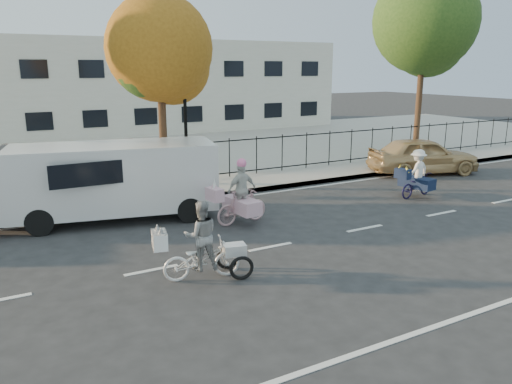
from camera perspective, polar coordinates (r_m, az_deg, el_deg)
ground at (r=12.32m, az=1.65°, el=-6.30°), size 120.00×120.00×0.00m
road_markings at (r=12.32m, az=1.65°, el=-6.28°), size 60.00×9.52×0.01m
curb at (r=16.64m, az=-7.22°, el=-0.71°), size 60.00×0.10×0.15m
sidewalk at (r=17.59m, az=-8.49°, el=0.05°), size 60.00×2.20×0.15m
parking_lot at (r=25.96m, az=-15.46°, el=4.21°), size 60.00×15.60×0.15m
iron_fence at (r=18.43m, az=-9.79°, el=3.27°), size 58.00×0.06×1.50m
building at (r=35.45m, az=-19.73°, el=11.17°), size 34.00×10.00×6.00m
lamppost at (r=17.95m, az=-8.13°, el=10.17°), size 0.36×0.36×4.33m
street_sign at (r=17.45m, az=-15.17°, el=4.11°), size 0.85×0.06×1.80m
zebra_trike at (r=10.40m, az=-6.23°, el=-6.50°), size 1.96×1.02×1.68m
unicorn_bike at (r=13.93m, az=-1.74°, el=-0.91°), size 1.87×1.31×1.86m
bull_bike at (r=17.68m, az=17.88°, el=1.52°), size 1.80×1.25×1.63m
white_van at (r=14.77m, az=-16.28°, el=1.46°), size 6.50×3.21×2.18m
gold_sedan at (r=21.73m, az=18.54°, el=3.98°), size 4.79×3.11×1.52m
lot_car_c at (r=21.36m, az=-25.36°, el=3.23°), size 2.31×3.99×1.24m
tree_mid at (r=18.26m, az=-10.59°, el=15.27°), size 3.71×3.70×6.78m
tree_east at (r=25.38m, az=18.85°, el=17.47°), size 4.76×4.76×8.73m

